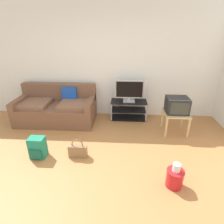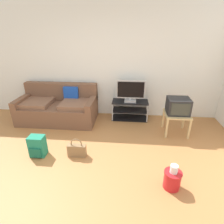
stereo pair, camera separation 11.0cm
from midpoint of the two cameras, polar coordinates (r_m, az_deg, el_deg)
ground_plane at (r=3.07m, az=-11.14°, el=-19.60°), size 9.00×9.80×0.02m
wall_back at (r=4.69m, az=-5.17°, el=15.02°), size 9.00×0.10×2.70m
couch at (r=4.73m, az=-17.37°, el=1.11°), size 1.85×0.93×0.87m
tv_stand at (r=4.67m, az=4.49°, el=0.72°), size 0.89×0.41×0.47m
flat_tv at (r=4.47m, az=4.70°, el=6.47°), size 0.69×0.22×0.53m
side_table at (r=4.18m, az=18.46°, el=-1.13°), size 0.52×0.52×0.47m
crt_tv at (r=4.10m, az=18.85°, el=2.03°), size 0.45×0.40×0.33m
backpack at (r=3.58m, az=-22.95°, el=-10.15°), size 0.27×0.27×0.39m
handbag at (r=3.40m, az=-11.52°, el=-11.69°), size 0.33×0.11×0.36m
cleaning_bucket at (r=2.92m, az=17.88°, el=-18.68°), size 0.25×0.25×0.39m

